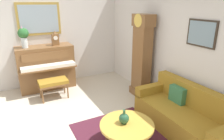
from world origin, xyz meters
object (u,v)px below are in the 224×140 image
object	(u,v)px
grandfather_clock	(142,59)
piano_bench	(53,83)
piano	(46,67)
flower_vase	(23,35)
couch	(184,115)
coffee_table	(127,125)
green_jug	(124,118)
mantel_clock	(55,39)

from	to	relation	value
grandfather_clock	piano_bench	bearing A→B (deg)	-112.45
piano	flower_vase	bearing A→B (deg)	-89.84
grandfather_clock	flower_vase	bearing A→B (deg)	-122.47
piano_bench	grandfather_clock	bearing A→B (deg)	67.55
couch	coffee_table	bearing A→B (deg)	-95.48
grandfather_clock	flower_vase	size ratio (longest dim) A/B	3.50
piano_bench	couch	size ratio (longest dim) A/B	0.37
piano_bench	piano	bearing A→B (deg)	-179.36
piano	piano_bench	world-z (taller)	piano
piano	flower_vase	distance (m)	1.00
piano_bench	grandfather_clock	distance (m)	2.24
green_jug	piano_bench	bearing A→B (deg)	-164.23
piano_bench	coffee_table	bearing A→B (deg)	16.22
piano_bench	mantel_clock	size ratio (longest dim) A/B	1.84
grandfather_clock	mantel_clock	distance (m)	2.35
coffee_table	green_jug	distance (m)	0.13
piano	piano_bench	size ratio (longest dim) A/B	2.06
couch	mantel_clock	world-z (taller)	mantel_clock
mantel_clock	flower_vase	world-z (taller)	flower_vase
mantel_clock	flower_vase	size ratio (longest dim) A/B	0.66
flower_vase	couch	bearing A→B (deg)	36.06
mantel_clock	green_jug	size ratio (longest dim) A/B	1.58
couch	coffee_table	distance (m)	1.18
piano	coffee_table	bearing A→B (deg)	12.57
mantel_clock	green_jug	world-z (taller)	mantel_clock
couch	green_jug	distance (m)	1.23
coffee_table	mantel_clock	bearing A→B (deg)	-172.96
piano_bench	flower_vase	size ratio (longest dim) A/B	1.21
coffee_table	mantel_clock	distance (m)	3.23
grandfather_clock	flower_vase	xyz separation A→B (m)	(-1.57, -2.47, 0.53)
piano_bench	coffee_table	distance (m)	2.42
coffee_table	green_jug	size ratio (longest dim) A/B	3.67
piano_bench	flower_vase	bearing A→B (deg)	-147.98
couch	piano_bench	bearing A→B (deg)	-142.79
green_jug	coffee_table	bearing A→B (deg)	36.98
piano	grandfather_clock	size ratio (longest dim) A/B	0.71
piano	flower_vase	xyz separation A→B (m)	(0.00, -0.46, 0.90)
grandfather_clock	coffee_table	xyz separation A→B (m)	(1.49, -1.33, -0.58)
piano	coffee_table	xyz separation A→B (m)	(3.07, 0.68, -0.21)
mantel_clock	piano	bearing A→B (deg)	-90.33
piano	mantel_clock	size ratio (longest dim) A/B	3.79
grandfather_clock	coffee_table	distance (m)	2.08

